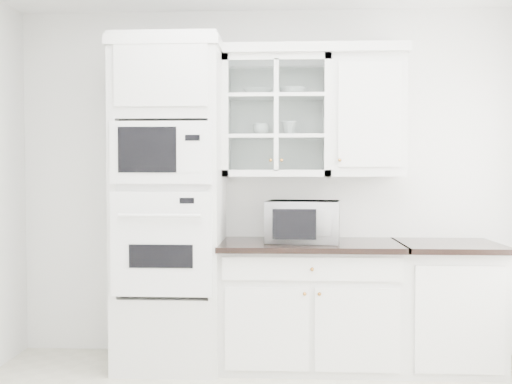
{
  "coord_description": "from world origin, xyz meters",
  "views": [
    {
      "loc": [
        0.08,
        -2.75,
        1.43
      ],
      "look_at": [
        -0.1,
        1.05,
        1.3
      ],
      "focal_mm": 40.0,
      "sensor_mm": 36.0,
      "label": 1
    }
  ],
  "objects": [
    {
      "name": "room_shell",
      "position": [
        0.0,
        0.43,
        1.78
      ],
      "size": [
        4.0,
        3.5,
        2.7
      ],
      "color": "white",
      "rests_on": "ground"
    },
    {
      "name": "oven_column",
      "position": [
        -0.75,
        1.42,
        1.2
      ],
      "size": [
        0.76,
        0.68,
        2.4
      ],
      "color": "silver",
      "rests_on": "ground"
    },
    {
      "name": "base_cabinet_run",
      "position": [
        0.28,
        1.45,
        0.46
      ],
      "size": [
        1.32,
        0.67,
        0.92
      ],
      "color": "silver",
      "rests_on": "ground"
    },
    {
      "name": "extra_base_cabinet",
      "position": [
        1.28,
        1.45,
        0.46
      ],
      "size": [
        0.72,
        0.67,
        0.92
      ],
      "color": "silver",
      "rests_on": "ground"
    },
    {
      "name": "upper_cabinet_glass",
      "position": [
        0.03,
        1.58,
        1.85
      ],
      "size": [
        0.8,
        0.33,
        0.9
      ],
      "color": "silver",
      "rests_on": "room_shell"
    },
    {
      "name": "upper_cabinet_solid",
      "position": [
        0.71,
        1.58,
        1.85
      ],
      "size": [
        0.55,
        0.33,
        0.9
      ],
      "primitive_type": "cube",
      "color": "silver",
      "rests_on": "room_shell"
    },
    {
      "name": "crown_molding",
      "position": [
        -0.07,
        1.56,
        2.33
      ],
      "size": [
        2.14,
        0.38,
        0.07
      ],
      "primitive_type": "cube",
      "color": "silver",
      "rests_on": "room_shell"
    },
    {
      "name": "countertop_microwave",
      "position": [
        0.23,
        1.44,
        1.07
      ],
      "size": [
        0.57,
        0.5,
        0.3
      ],
      "primitive_type": "imported",
      "rotation": [
        0.0,
        0.0,
        3.02
      ],
      "color": "white",
      "rests_on": "base_cabinet_run"
    },
    {
      "name": "bowl_a",
      "position": [
        -0.11,
        1.59,
        2.04
      ],
      "size": [
        0.25,
        0.25,
        0.05
      ],
      "primitive_type": "imported",
      "rotation": [
        0.0,
        0.0,
        -0.12
      ],
      "color": "white",
      "rests_on": "upper_cabinet_glass"
    },
    {
      "name": "bowl_b",
      "position": [
        0.15,
        1.59,
        2.04
      ],
      "size": [
        0.22,
        0.22,
        0.06
      ],
      "primitive_type": "imported",
      "rotation": [
        0.0,
        0.0,
        -0.12
      ],
      "color": "white",
      "rests_on": "upper_cabinet_glass"
    },
    {
      "name": "cup_a",
      "position": [
        -0.09,
        1.59,
        1.76
      ],
      "size": [
        0.12,
        0.12,
        0.09
      ],
      "primitive_type": "imported",
      "rotation": [
        0.0,
        0.0,
        0.05
      ],
      "color": "white",
      "rests_on": "upper_cabinet_glass"
    },
    {
      "name": "cup_b",
      "position": [
        0.13,
        1.57,
        1.76
      ],
      "size": [
        0.14,
        0.14,
        0.11
      ],
      "primitive_type": "imported",
      "rotation": [
        0.0,
        0.0,
        -0.33
      ],
      "color": "white",
      "rests_on": "upper_cabinet_glass"
    }
  ]
}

